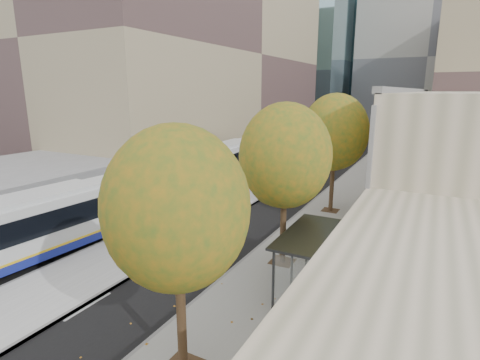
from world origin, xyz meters
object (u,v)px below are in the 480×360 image
Objects in this scene: distant_car at (324,134)px; bus_shelter at (313,244)px; cyclist at (213,248)px; bus_far at (208,168)px.

bus_shelter is at bearing -70.02° from distant_car.
cyclist is at bearing 175.32° from bus_shelter.
bus_shelter is 1.05× the size of distant_car.
distant_car is (-13.58, 50.76, -1.48)m from bus_shelter.
bus_far is 8.56× the size of cyclist.
bus_shelter reaches higher than cyclist.
cyclist is (-4.98, 0.41, -1.36)m from bus_shelter.
distant_car is (-0.48, 38.08, -1.01)m from bus_far.
bus_shelter is 52.57m from distant_car.
distant_car is (-8.60, 50.35, -0.11)m from cyclist.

